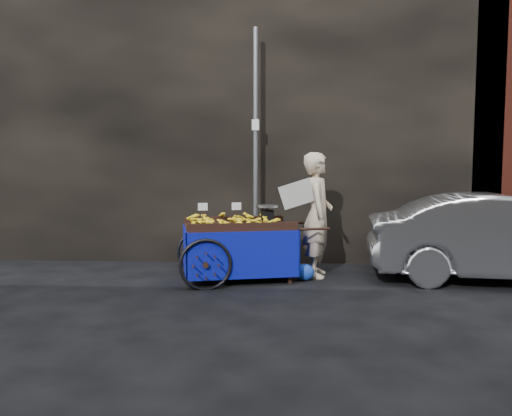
# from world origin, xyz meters

# --- Properties ---
(ground) EXTENTS (80.00, 80.00, 0.00)m
(ground) POSITION_xyz_m (0.00, 0.00, 0.00)
(ground) COLOR black
(ground) RESTS_ON ground
(building_wall) EXTENTS (13.50, 2.00, 5.00)m
(building_wall) POSITION_xyz_m (0.39, 2.60, 2.50)
(building_wall) COLOR black
(building_wall) RESTS_ON ground
(street_pole) EXTENTS (0.12, 0.10, 4.00)m
(street_pole) POSITION_xyz_m (0.30, 1.30, 2.01)
(street_pole) COLOR slate
(street_pole) RESTS_ON ground
(banana_cart) EXTENTS (2.38, 1.46, 1.20)m
(banana_cart) POSITION_xyz_m (0.05, 0.29, 0.74)
(banana_cart) COLOR black
(banana_cart) RESTS_ON ground
(vendor) EXTENTS (0.87, 0.73, 1.93)m
(vendor) POSITION_xyz_m (1.30, 0.59, 0.96)
(vendor) COLOR #CAB396
(vendor) RESTS_ON ground
(plastic_bag) EXTENTS (0.28, 0.22, 0.25)m
(plastic_bag) POSITION_xyz_m (1.10, 0.27, 0.13)
(plastic_bag) COLOR blue
(plastic_bag) RESTS_ON ground
(parked_car) EXTENTS (4.08, 1.79, 1.30)m
(parked_car) POSITION_xyz_m (4.06, 0.36, 0.65)
(parked_car) COLOR #B7BABF
(parked_car) RESTS_ON ground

